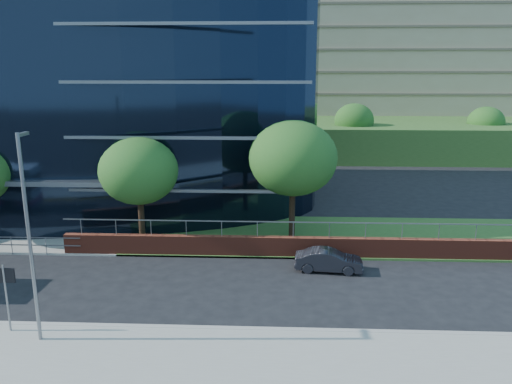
{
  "coord_description": "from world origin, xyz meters",
  "views": [
    {
      "loc": [
        15.1,
        -19.19,
        10.27
      ],
      "look_at": [
        13.9,
        8.0,
        3.6
      ],
      "focal_mm": 35.0,
      "sensor_mm": 36.0,
      "label": 1
    }
  ],
  "objects_px": {
    "tree_far_c": "(139,171)",
    "tree_dist_e": "(354,120)",
    "tree_far_d": "(293,158)",
    "tree_dist_f": "(486,122)",
    "streetlight_east": "(29,233)",
    "street_sign": "(5,284)",
    "parked_car": "(329,260)"
  },
  "relations": [
    {
      "from": "streetlight_east",
      "to": "tree_dist_e",
      "type": "bearing_deg",
      "value": 66.89
    },
    {
      "from": "tree_far_c",
      "to": "street_sign",
      "type": "bearing_deg",
      "value": -103.29
    },
    {
      "from": "street_sign",
      "to": "tree_far_d",
      "type": "xyz_separation_m",
      "value": [
        11.5,
        11.59,
        3.04
      ]
    },
    {
      "from": "streetlight_east",
      "to": "parked_car",
      "type": "relative_size",
      "value": 2.27
    },
    {
      "from": "tree_far_d",
      "to": "streetlight_east",
      "type": "relative_size",
      "value": 0.93
    },
    {
      "from": "street_sign",
      "to": "tree_far_d",
      "type": "bearing_deg",
      "value": 45.22
    },
    {
      "from": "streetlight_east",
      "to": "parked_car",
      "type": "xyz_separation_m",
      "value": [
        11.83,
        7.62,
        -3.86
      ]
    },
    {
      "from": "street_sign",
      "to": "tree_dist_e",
      "type": "distance_m",
      "value": 45.99
    },
    {
      "from": "street_sign",
      "to": "tree_dist_f",
      "type": "distance_m",
      "value": 56.25
    },
    {
      "from": "street_sign",
      "to": "streetlight_east",
      "type": "xyz_separation_m",
      "value": [
        1.5,
        -0.59,
        2.29
      ]
    },
    {
      "from": "tree_far_d",
      "to": "tree_dist_e",
      "type": "xyz_separation_m",
      "value": [
        8.0,
        30.0,
        -0.65
      ]
    },
    {
      "from": "tree_dist_e",
      "to": "streetlight_east",
      "type": "bearing_deg",
      "value": -113.11
    },
    {
      "from": "tree_dist_f",
      "to": "streetlight_east",
      "type": "bearing_deg",
      "value": -127.58
    },
    {
      "from": "tree_far_c",
      "to": "streetlight_east",
      "type": "bearing_deg",
      "value": -95.11
    },
    {
      "from": "street_sign",
      "to": "parked_car",
      "type": "height_order",
      "value": "street_sign"
    },
    {
      "from": "street_sign",
      "to": "streetlight_east",
      "type": "distance_m",
      "value": 2.8
    },
    {
      "from": "tree_dist_e",
      "to": "parked_car",
      "type": "distance_m",
      "value": 35.33
    },
    {
      "from": "tree_dist_f",
      "to": "parked_car",
      "type": "height_order",
      "value": "tree_dist_f"
    },
    {
      "from": "streetlight_east",
      "to": "street_sign",
      "type": "bearing_deg",
      "value": 158.64
    },
    {
      "from": "streetlight_east",
      "to": "parked_car",
      "type": "height_order",
      "value": "streetlight_east"
    },
    {
      "from": "tree_far_d",
      "to": "parked_car",
      "type": "distance_m",
      "value": 6.73
    },
    {
      "from": "tree_dist_e",
      "to": "streetlight_east",
      "type": "distance_m",
      "value": 45.85
    },
    {
      "from": "tree_far_c",
      "to": "tree_dist_e",
      "type": "bearing_deg",
      "value": 61.26
    },
    {
      "from": "tree_dist_e",
      "to": "tree_dist_f",
      "type": "distance_m",
      "value": 16.13
    },
    {
      "from": "tree_far_d",
      "to": "tree_dist_f",
      "type": "height_order",
      "value": "tree_far_d"
    },
    {
      "from": "tree_far_c",
      "to": "tree_far_d",
      "type": "height_order",
      "value": "tree_far_d"
    },
    {
      "from": "tree_far_c",
      "to": "parked_car",
      "type": "xyz_separation_m",
      "value": [
        10.83,
        -3.56,
        -3.95
      ]
    },
    {
      "from": "parked_car",
      "to": "tree_far_d",
      "type": "bearing_deg",
      "value": 27.24
    },
    {
      "from": "tree_dist_e",
      "to": "tree_dist_f",
      "type": "height_order",
      "value": "tree_dist_e"
    },
    {
      "from": "tree_dist_e",
      "to": "street_sign",
      "type": "bearing_deg",
      "value": -115.12
    },
    {
      "from": "tree_dist_e",
      "to": "parked_car",
      "type": "xyz_separation_m",
      "value": [
        -6.17,
        -34.56,
        -3.95
      ]
    },
    {
      "from": "tree_far_c",
      "to": "streetlight_east",
      "type": "relative_size",
      "value": 0.81
    }
  ]
}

